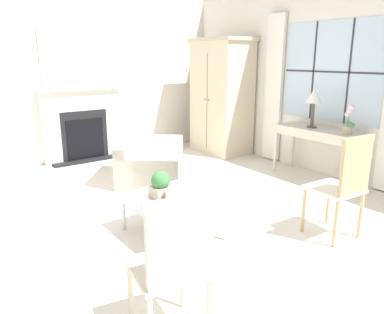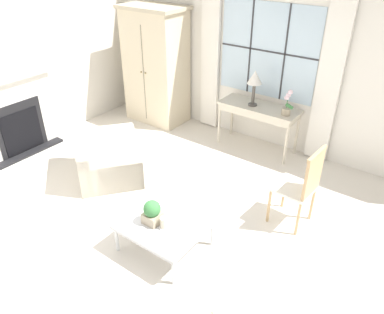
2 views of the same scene
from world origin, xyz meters
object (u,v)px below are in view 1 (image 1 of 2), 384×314
Objects in this scene: console_table at (318,134)px; potted_plant_small at (161,185)px; armchair_upholstered at (148,161)px; fireplace at (82,118)px; coffee_table at (173,202)px; armoire at (221,96)px; pillar_candle at (170,197)px; accent_chair_wooden at (174,261)px; side_chair_wooden at (344,181)px; table_lamp at (314,98)px; potted_orchid at (348,123)px.

console_table is 4.59× the size of potted_plant_small.
fireplace is at bearing -168.94° from armchair_upholstered.
fireplace is 3.32m from coffee_table.
armoire is at bearing 129.98° from potted_plant_small.
pillar_candle is (1.70, -0.72, 0.16)m from armchair_upholstered.
accent_chair_wooden reaches higher than console_table.
side_chair_wooden is (2.65, 0.63, 0.30)m from armchair_upholstered.
table_lamp is 0.63m from potted_orchid.
console_table reaches higher than coffee_table.
accent_chair_wooden is at bearing -28.57° from potted_plant_small.
console_table is (3.01, 2.36, -0.07)m from fireplace.
potted_plant_small is (1.54, -0.73, 0.23)m from armchair_upholstered.
armoire is at bearing -179.79° from potted_orchid.
armoire is 7.41× the size of potted_plant_small.
table_lamp reaches higher than console_table.
potted_plant_small is at bearing -50.02° from armoire.
armchair_upholstered is at bearing -69.96° from armoire.
armoire reaches higher than armchair_upholstered.
fireplace is 1.07× the size of armoire.
side_chair_wooden reaches higher than console_table.
pillar_candle is (3.36, -0.40, -0.29)m from fireplace.
pillar_candle is (0.35, -2.76, -0.22)m from console_table.
armoire reaches higher than potted_plant_small.
pillar_candle is (-0.95, -1.35, -0.15)m from side_chair_wooden.
armchair_upholstered is at bearing -132.75° from potted_orchid.
accent_chair_wooden is at bearing -26.86° from armchair_upholstered.
armoire is 2.09m from console_table.
console_table is 2.46m from armchair_upholstered.
armoire is 1.97× the size of side_chair_wooden.
fireplace reaches higher than side_chair_wooden.
side_chair_wooden is 1.65m from coffee_table.
console_table is at bearing 2.08° from armoire.
fireplace is at bearing 173.22° from pillar_candle.
potted_orchid is at bearing 87.40° from pillar_candle.
console_table is 2.77m from potted_plant_small.
side_chair_wooden is at bearing -47.14° from console_table.
potted_orchid is at bearing 47.25° from armchair_upholstered.
potted_plant_small is 0.18m from pillar_candle.
table_lamp is at bearing 177.62° from potted_orchid.
potted_plant_small is (3.20, -0.40, -0.21)m from fireplace.
side_chair_wooden is at bearing 13.28° from armchair_upholstered.
coffee_table is (1.62, -0.64, 0.05)m from armchair_upholstered.
console_table is 1.92m from side_chair_wooden.
side_chair_wooden is (1.40, -1.36, -0.58)m from table_lamp.
accent_chair_wooden reaches higher than pillar_candle.
fireplace is at bearing 174.51° from coffee_table.
pillar_candle is (-0.12, -2.69, -0.45)m from potted_orchid.
potted_orchid reaches higher than armchair_upholstered.
potted_orchid is at bearing 33.35° from fireplace.
armchair_upholstered is at bearing 156.87° from pillar_candle.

